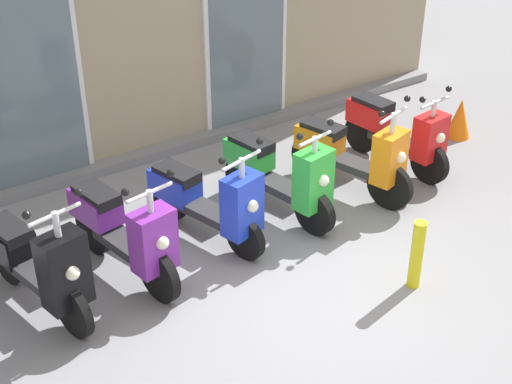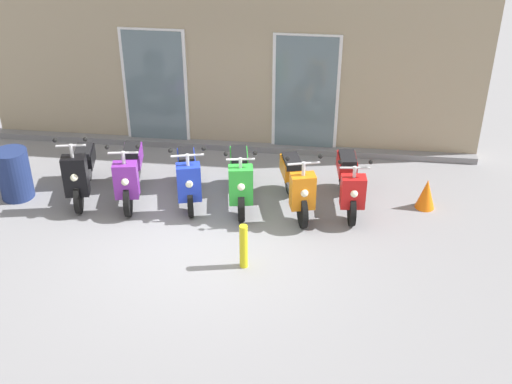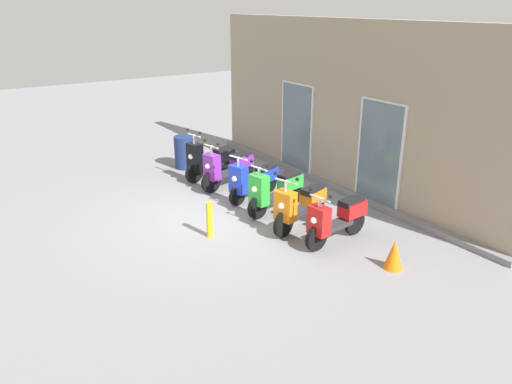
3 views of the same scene
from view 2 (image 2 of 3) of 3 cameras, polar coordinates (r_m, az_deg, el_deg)
The scene contains 11 objects.
ground_plane at distance 10.45m, azimuth -4.72°, elevation -3.89°, with size 40.00×40.00×0.00m, color gray.
storefront_facade at distance 12.51m, azimuth -2.20°, elevation 11.81°, with size 9.27×0.50×3.85m.
scooter_black at distance 11.59m, azimuth -14.63°, elevation 1.79°, with size 0.65×1.57×1.33m.
scooter_purple at distance 11.35m, azimuth -10.63°, elevation 1.63°, with size 0.61×1.57×1.24m.
scooter_blue at distance 11.21m, azimuth -5.80°, elevation 1.44°, with size 0.73×1.50×1.21m.
scooter_green at distance 11.03m, azimuth -1.37°, elevation 1.24°, with size 0.61×1.56×1.21m.
scooter_orange at distance 10.88m, azimuth 3.44°, elevation 0.74°, with size 0.73×1.55×1.24m.
scooter_red at distance 11.04m, azimuth 7.91°, elevation 0.88°, with size 0.54×1.54×1.13m.
trash_bin at distance 11.95m, azimuth -19.80°, elevation 1.43°, with size 0.55×0.55×0.86m, color navy.
curb_bollard at distance 9.62m, azimuth -1.06°, elevation -4.63°, with size 0.12×0.12×0.70m, color yellow.
traffic_cone at distance 11.37m, azimuth 14.23°, elevation -0.15°, with size 0.32×0.32×0.52m, color orange.
Camera 2 is at (1.86, -8.41, 5.92)m, focal length 47.21 mm.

